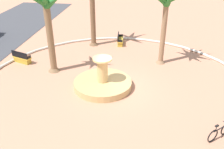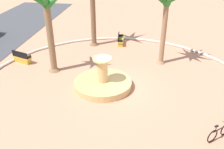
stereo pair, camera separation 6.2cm
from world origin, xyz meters
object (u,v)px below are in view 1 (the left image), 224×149
at_px(palm_tree_by_curb, 166,4).
at_px(palm_tree_mid_plaza, 47,13).
at_px(bench_west, 22,59).
at_px(bicycle_by_lamppost, 219,132).
at_px(fountain, 103,83).
at_px(bench_east, 120,41).

distance_m(palm_tree_by_curb, palm_tree_mid_plaza, 8.46).
bearing_deg(palm_tree_mid_plaza, bench_west, 70.84).
xyz_separation_m(bench_west, bicycle_by_lamppost, (-6.98, -13.73, 0.04)).
relative_size(palm_tree_mid_plaza, bench_west, 3.59).
bearing_deg(bench_west, fountain, -112.02).
height_order(fountain, palm_tree_mid_plaza, palm_tree_mid_plaza).
relative_size(palm_tree_by_curb, bench_west, 3.54).
xyz_separation_m(fountain, bench_east, (8.00, -0.32, 0.04)).
bearing_deg(fountain, bench_west, 67.98).
bearing_deg(bench_east, bicycle_by_lamppost, -152.60).
bearing_deg(bench_west, bench_east, -55.56).
bearing_deg(palm_tree_mid_plaza, bicycle_by_lamppost, -119.03).
distance_m(bench_east, bicycle_by_lamppost, 13.62).
bearing_deg(palm_tree_by_curb, palm_tree_mid_plaza, 107.35).
distance_m(fountain, bench_east, 8.01).
height_order(palm_tree_by_curb, bench_east, palm_tree_by_curb).
xyz_separation_m(palm_tree_by_curb, bicycle_by_lamppost, (-8.43, -2.58, -4.36)).
relative_size(bench_east, bicycle_by_lamppost, 1.20).
relative_size(fountain, palm_tree_by_curb, 0.66).
relative_size(palm_tree_by_curb, palm_tree_mid_plaza, 0.99).
bearing_deg(bicycle_by_lamppost, palm_tree_by_curb, 17.04).
height_order(palm_tree_by_curb, bench_west, palm_tree_by_curb).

